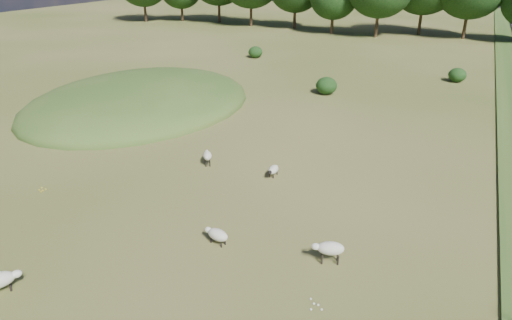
# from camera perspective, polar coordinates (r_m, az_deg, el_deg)

# --- Properties ---
(ground) EXTENTS (160.00, 160.00, 0.00)m
(ground) POSITION_cam_1_polar(r_m,az_deg,el_deg) (38.85, 7.57, 7.89)
(ground) COLOR #40541A
(ground) RESTS_ON ground
(mound) EXTENTS (16.00, 20.00, 4.00)m
(mound) POSITION_cam_1_polar(r_m,az_deg,el_deg) (37.68, -14.25, 6.84)
(mound) COLOR #33561E
(mound) RESTS_ON ground
(shrubs) EXTENTS (23.32, 12.83, 1.45)m
(shrubs) POSITION_cam_1_polar(r_m,az_deg,el_deg) (45.31, 10.28, 10.94)
(shrubs) COLOR black
(shrubs) RESTS_ON ground
(sheep_0) EXTENTS (1.30, 0.86, 0.90)m
(sheep_0) POSITION_cam_1_polar(r_m,az_deg,el_deg) (17.74, 9.18, -10.86)
(sheep_0) COLOR beige
(sheep_0) RESTS_ON ground
(sheep_3) EXTENTS (1.19, 0.68, 0.66)m
(sheep_3) POSITION_cam_1_polar(r_m,az_deg,el_deg) (18.74, -4.88, -9.27)
(sheep_3) COLOR beige
(sheep_3) RESTS_ON ground
(sheep_4) EXTENTS (0.89, 1.07, 0.78)m
(sheep_4) POSITION_cam_1_polar(r_m,az_deg,el_deg) (25.59, -6.11, 0.55)
(sheep_4) COLOR beige
(sheep_4) RESTS_ON ground
(sheep_5) EXTENTS (0.47, 1.03, 0.60)m
(sheep_5) POSITION_cam_1_polar(r_m,az_deg,el_deg) (24.15, 2.16, -1.24)
(sheep_5) COLOR beige
(sheep_5) RESTS_ON ground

